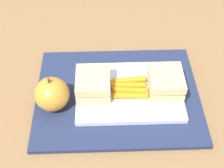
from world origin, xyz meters
TOP-DOWN VIEW (x-y plane):
  - ground_plane at (0.00, 0.00)m, footprint 2.40×2.40m
  - lunchbag_mat at (0.00, 0.00)m, footprint 0.36×0.28m
  - food_tray at (-0.03, 0.00)m, footprint 0.23×0.17m
  - sandwich_half_left at (-0.10, 0.00)m, footprint 0.07×0.08m
  - sandwich_half_right at (0.05, 0.00)m, footprint 0.07×0.08m
  - carrot_sticks_bundle at (-0.03, 0.00)m, footprint 0.08×0.06m
  - apple at (0.14, 0.03)m, footprint 0.07×0.07m

SIDE VIEW (x-z plane):
  - ground_plane at x=0.00m, z-range 0.00..0.00m
  - lunchbag_mat at x=0.00m, z-range 0.00..0.01m
  - food_tray at x=-0.03m, z-range 0.01..0.02m
  - carrot_sticks_bundle at x=-0.03m, z-range 0.02..0.04m
  - sandwich_half_left at x=-0.10m, z-range 0.02..0.07m
  - sandwich_half_right at x=0.05m, z-range 0.02..0.07m
  - apple at x=0.14m, z-range 0.00..0.09m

